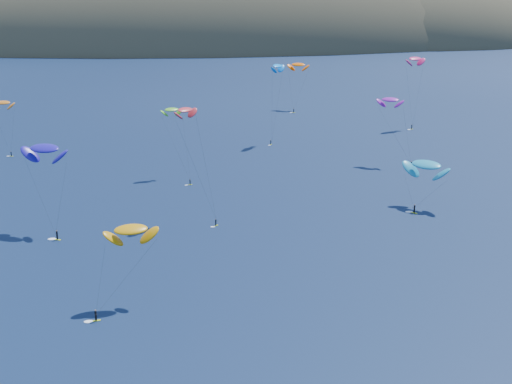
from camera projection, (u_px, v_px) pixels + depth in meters
name	position (u px, v px, depth m)	size (l,w,h in m)	color
island	(232.00, 50.00, 628.32)	(730.00, 300.00, 210.00)	#3D3526
kitesurfer_1	(3.00, 103.00, 228.46)	(7.95, 9.12, 18.29)	#B9CA16
kitesurfer_2	(131.00, 230.00, 124.77)	(11.86, 10.64, 16.02)	#B9CA16
kitesurfer_3	(172.00, 110.00, 202.14)	(8.30, 14.35, 20.75)	#B9CA16
kitesurfer_4	(278.00, 66.00, 239.78)	(7.38, 9.77, 28.13)	#B9CA16
kitesurfer_5	(426.00, 165.00, 176.81)	(12.22, 12.30, 14.00)	#B9CA16
kitesurfer_6	(390.00, 100.00, 215.48)	(10.04, 12.25, 21.58)	#B9CA16
kitesurfer_8	(415.00, 59.00, 263.78)	(9.67, 9.84, 27.88)	#B9CA16
kitesurfer_9	(185.00, 110.00, 164.67)	(10.13, 11.79, 27.85)	#B9CA16
kitesurfer_10	(44.00, 148.00, 159.89)	(12.18, 14.33, 21.73)	#B9CA16
kitesurfer_11	(298.00, 65.00, 301.32)	(9.94, 14.76, 21.09)	#B9CA16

